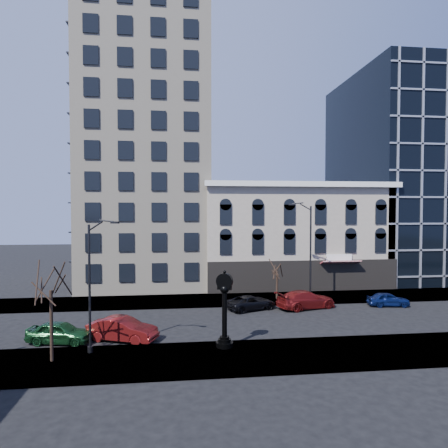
{
  "coord_description": "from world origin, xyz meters",
  "views": [
    {
      "loc": [
        -2.34,
        -32.47,
        9.28
      ],
      "look_at": [
        2.0,
        4.0,
        8.0
      ],
      "focal_mm": 32.0,
      "sensor_mm": 36.0,
      "label": 1
    }
  ],
  "objects": [
    {
      "name": "bare_tree_near",
      "position": [
        -9.9,
        -7.49,
        5.38
      ],
      "size": [
        4.05,
        4.05,
        6.96
      ],
      "color": "black",
      "rests_on": "sidewalk_near"
    },
    {
      "name": "glass_office",
      "position": [
        32.0,
        20.91,
        14.0
      ],
      "size": [
        20.0,
        20.15,
        28.0
      ],
      "color": "black",
      "rests_on": "ground"
    },
    {
      "name": "bare_tree_far",
      "position": [
        7.94,
        7.53,
        3.54
      ],
      "size": [
        2.65,
        2.65,
        4.54
      ],
      "color": "black",
      "rests_on": "sidewalk_far"
    },
    {
      "name": "car_far_c",
      "position": [
        17.92,
        3.59,
        0.67
      ],
      "size": [
        4.07,
        2.03,
        1.33
      ],
      "primitive_type": "imported",
      "rotation": [
        0.0,
        0.0,
        1.45
      ],
      "color": "#0C194C",
      "rests_on": "ground"
    },
    {
      "name": "car_near_b",
      "position": [
        -6.2,
        -3.78,
        0.82
      ],
      "size": [
        5.28,
        3.43,
        1.64
      ],
      "primitive_type": "imported",
      "rotation": [
        0.0,
        0.0,
        1.2
      ],
      "color": "maroon",
      "rests_on": "ground"
    },
    {
      "name": "street_lamp_near",
      "position": [
        -7.32,
        -6.51,
        6.7
      ],
      "size": [
        2.12,
        1.11,
        8.72
      ],
      "rotation": [
        0.0,
        0.0,
        -0.42
      ],
      "color": "black",
      "rests_on": "sidewalk_near"
    },
    {
      "name": "victorian_row",
      "position": [
        12.0,
        15.89,
        6.0
      ],
      "size": [
        22.6,
        11.19,
        12.5
      ],
      "color": "#AB9F8D",
      "rests_on": "ground"
    },
    {
      "name": "car_near_a",
      "position": [
        -10.45,
        -3.81,
        0.76
      ],
      "size": [
        4.73,
        2.6,
        1.53
      ],
      "primitive_type": "imported",
      "rotation": [
        0.0,
        0.0,
        1.38
      ],
      "color": "#143F1E",
      "rests_on": "ground"
    },
    {
      "name": "street_clock",
      "position": [
        0.82,
        -6.23,
        2.45
      ],
      "size": [
        1.17,
        1.17,
        5.16
      ],
      "rotation": [
        0.0,
        0.0,
        -0.39
      ],
      "color": "black",
      "rests_on": "sidewalk_near"
    },
    {
      "name": "street_lamp_far",
      "position": [
        10.36,
        6.5,
        7.77
      ],
      "size": [
        2.56,
        0.99,
        10.13
      ],
      "rotation": [
        0.0,
        0.0,
        2.86
      ],
      "color": "black",
      "rests_on": "sidewalk_far"
    },
    {
      "name": "cream_tower",
      "position": [
        -6.11,
        18.88,
        19.32
      ],
      "size": [
        15.9,
        15.4,
        42.5
      ],
      "color": "beige",
      "rests_on": "ground"
    },
    {
      "name": "ground",
      "position": [
        0.0,
        0.0,
        0.0
      ],
      "size": [
        160.0,
        160.0,
        0.0
      ],
      "primitive_type": "plane",
      "color": "black",
      "rests_on": "ground"
    },
    {
      "name": "sidewalk_near",
      "position": [
        0.0,
        -8.0,
        0.06
      ],
      "size": [
        160.0,
        6.0,
        0.12
      ],
      "primitive_type": "cube",
      "color": "gray",
      "rests_on": "ground"
    },
    {
      "name": "sidewalk_far",
      "position": [
        0.0,
        8.0,
        0.06
      ],
      "size": [
        160.0,
        6.0,
        0.12
      ],
      "primitive_type": "cube",
      "color": "gray",
      "rests_on": "ground"
    },
    {
      "name": "car_far_b",
      "position": [
        9.77,
        3.73,
        0.84
      ],
      "size": [
        6.18,
        3.82,
        1.67
      ],
      "primitive_type": "imported",
      "rotation": [
        0.0,
        0.0,
        1.85
      ],
      "color": "maroon",
      "rests_on": "ground"
    },
    {
      "name": "car_far_a",
      "position": [
        4.52,
        3.85,
        0.66
      ],
      "size": [
        5.21,
        3.75,
        1.32
      ],
      "primitive_type": "imported",
      "rotation": [
        0.0,
        0.0,
        1.94
      ],
      "color": "black",
      "rests_on": "ground"
    }
  ]
}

